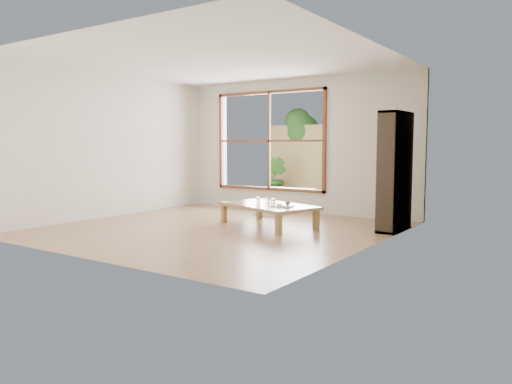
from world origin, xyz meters
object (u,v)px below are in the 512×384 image
bookshelf (395,172)px  garden_bench (291,191)px  low_table (268,207)px  food_tray (283,205)px

bookshelf → garden_bench: (-2.95, 1.93, -0.59)m
low_table → bookshelf: size_ratio=1.01×
bookshelf → garden_bench: 3.57m
low_table → bookshelf: bookshelf is taller
low_table → bookshelf: bearing=40.6°
bookshelf → garden_bench: bookshelf is taller
low_table → garden_bench: (-1.11, 2.65, 0.00)m
garden_bench → bookshelf: bearing=-36.1°
food_tray → garden_bench: bearing=118.8°
low_table → garden_bench: 2.87m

